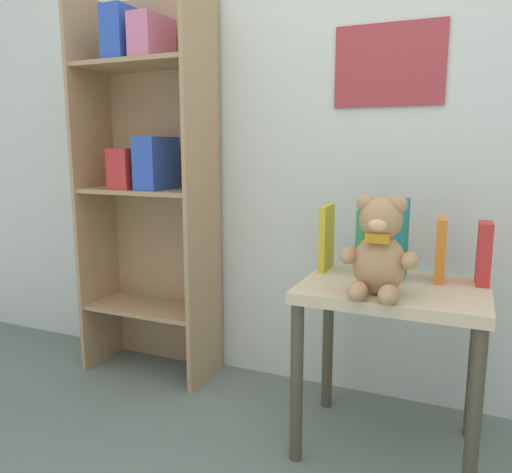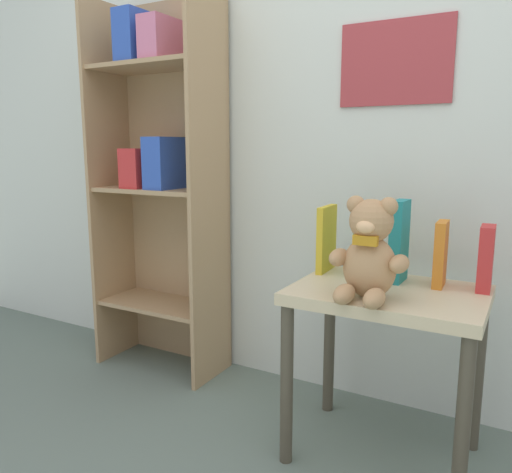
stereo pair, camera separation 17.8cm
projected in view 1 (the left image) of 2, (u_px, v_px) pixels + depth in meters
wall_back at (358, 75)px, 1.87m from camera, size 4.80×0.07×2.50m
bookshelf_side at (150, 167)px, 2.12m from camera, size 0.56×0.28×1.60m
display_table at (392, 314)px, 1.58m from camera, size 0.57×0.42×0.55m
teddy_bear at (379, 251)px, 1.44m from camera, size 0.22×0.20×0.29m
book_standing_yellow at (327, 237)px, 1.76m from camera, size 0.03×0.15×0.23m
book_standing_green at (362, 241)px, 1.70m from camera, size 0.03×0.11×0.22m
book_standing_teal at (400, 239)px, 1.63m from camera, size 0.04×0.11×0.26m
book_standing_orange at (441, 250)px, 1.60m from camera, size 0.04×0.11×0.20m
book_standing_red at (484, 253)px, 1.56m from camera, size 0.04×0.11×0.20m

